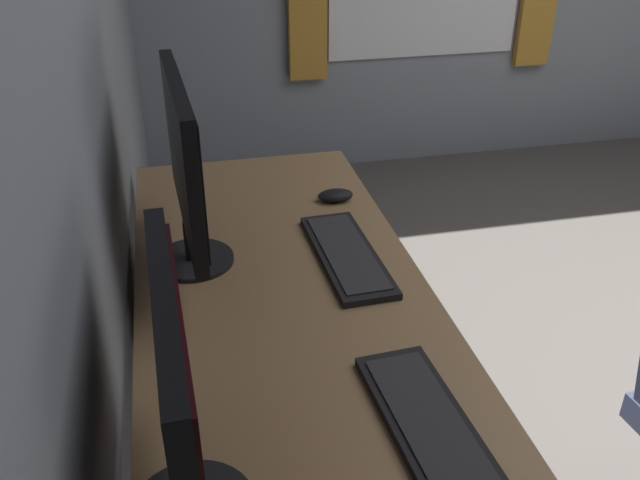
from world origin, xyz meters
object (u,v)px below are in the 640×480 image
Objects in this scene: keyboard_spare at (347,255)px; mouse_main at (335,195)px; drawer_pedestal at (265,363)px; monitor_secondary at (179,398)px; keyboard_main at (431,428)px; monitor_primary at (185,164)px.

mouse_main is (0.32, -0.05, 0.01)m from keyboard_spare.
monitor_secondary is (-0.79, 0.22, 0.62)m from drawer_pedestal.
keyboard_main is 0.61m from keyboard_spare.
monitor_primary is at bearing 28.64° from keyboard_main.
keyboard_spare is (-0.07, -0.37, -0.25)m from monitor_primary.
monitor_secondary reaches higher than keyboard_main.
drawer_pedestal is at bearing 63.98° from keyboard_spare.
monitor_primary is at bearing 121.14° from mouse_main.
keyboard_spare is at bearing -31.48° from monitor_secondary.
monitor_secondary reaches higher than keyboard_spare.
keyboard_spare reaches higher than drawer_pedestal.
keyboard_spare is (-0.10, -0.21, 0.39)m from drawer_pedestal.
keyboard_main is (-0.67, -0.37, -0.25)m from monitor_primary.
mouse_main is at bearing -58.86° from monitor_primary.
monitor_secondary reaches higher than drawer_pedestal.
monitor_secondary is at bearing 101.26° from keyboard_main.
monitor_primary is 0.76m from monitor_secondary.
monitor_primary is (-0.03, 0.17, 0.65)m from drawer_pedestal.
monitor_primary reaches higher than drawer_pedestal.
keyboard_spare is 0.33m from mouse_main.
keyboard_spare is at bearing 171.29° from mouse_main.
keyboard_main is at bearing 176.62° from mouse_main.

